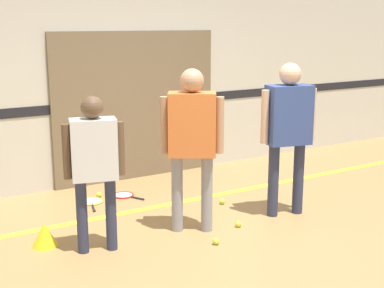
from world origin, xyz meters
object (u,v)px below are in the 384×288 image
Objects in this scene: person_student_right at (288,123)px; tennis_ball_near_instructor at (216,241)px; tennis_ball_stray_left at (222,201)px; racket_spare_on_floor at (124,195)px; training_cone at (45,235)px; tennis_ball_by_spare_racket at (99,195)px; tennis_ball_stray_right at (238,224)px; person_student_left at (94,157)px; person_instructor at (192,133)px; racket_second_spare at (92,202)px.

tennis_ball_near_instructor is (-1.12, -0.30, -1.00)m from person_student_right.
tennis_ball_near_instructor and tennis_ball_stray_left have the same top height.
person_student_right is 1.53m from tennis_ball_near_instructor.
racket_spare_on_floor is 1.60m from training_cone.
tennis_ball_by_spare_racket and tennis_ball_stray_right have the same top height.
tennis_ball_stray_left is (0.71, 0.93, 0.00)m from tennis_ball_near_instructor.
tennis_ball_near_instructor is 1.96m from tennis_ball_by_spare_racket.
person_student_left is at bearing 172.17° from tennis_ball_stray_right.
person_student_left is 3.12× the size of racket_spare_on_floor.
racket_spare_on_floor is 1.21m from tennis_ball_stray_left.
tennis_ball_near_instructor is (0.01, -0.43, -0.98)m from person_instructor.
training_cone is at bearing -163.75° from person_instructor.
training_cone is (-1.40, 0.39, -0.90)m from person_instructor.
tennis_ball_by_spare_racket reaches higher than racket_spare_on_floor.
person_student_left is 1.99m from tennis_ball_stray_left.
tennis_ball_near_instructor is at bearing -127.18° from tennis_ball_stray_left.
tennis_ball_stray_right is (0.46, -0.17, -0.98)m from person_instructor.
tennis_ball_stray_right is (0.60, -1.54, 0.02)m from racket_spare_on_floor.
tennis_ball_by_spare_racket is at bearing -32.29° from person_student_right.
tennis_ball_stray_left and tennis_ball_stray_right have the same top height.
person_student_right is at bearing 13.60° from racket_spare_on_floor.
person_student_left is 0.87× the size of person_student_right.
training_cone is (-0.98, -1.10, 0.08)m from tennis_ball_by_spare_racket.
tennis_ball_by_spare_racket is at bearing 137.54° from person_instructor.
tennis_ball_by_spare_racket is at bearing 102.71° from tennis_ball_near_instructor.
tennis_ball_stray_right is (1.03, -1.51, 0.02)m from racket_second_spare.
tennis_ball_by_spare_racket is 1.00× the size of tennis_ball_stray_left.
racket_spare_on_floor is at bearing -23.26° from tennis_ball_by_spare_racket.
person_instructor is 1.14× the size of person_student_left.
person_instructor reaches higher than tennis_ball_stray_left.
tennis_ball_stray_right is at bearing 7.89° from person_student_left.
racket_spare_on_floor is at bearing 111.22° from tennis_ball_stray_right.
racket_spare_on_floor is 7.03× the size of tennis_ball_by_spare_racket.
racket_spare_on_floor is at bearing 37.93° from training_cone.
person_student_right reaches higher than tennis_ball_stray_right.
person_student_left is at bearing -149.87° from person_instructor.
person_instructor is 24.92× the size of tennis_ball_by_spare_racket.
racket_spare_on_floor is at bearing 134.95° from tennis_ball_stray_left.
tennis_ball_by_spare_racket is at bearing 83.88° from person_student_left.
training_cone is at bearing 2.42° from person_student_right.
tennis_ball_stray_left is 0.27× the size of training_cone.
tennis_ball_by_spare_racket is 1.88m from tennis_ball_stray_right.
racket_second_spare is 2.15× the size of training_cone.
person_student_right is at bearing 15.23° from tennis_ball_near_instructor.
training_cone is at bearing 163.19° from tennis_ball_stray_right.
person_student_right is 1.20m from tennis_ball_stray_right.
racket_second_spare is 1.26m from training_cone.
person_student_left reaches higher than training_cone.
person_student_left reaches higher than tennis_ball_stray_right.
person_student_left reaches higher than tennis_ball_stray_left.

